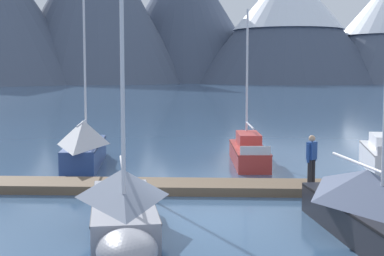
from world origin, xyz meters
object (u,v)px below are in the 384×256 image
sailboat_mid_dock_port (83,143)px  sailboat_outer_slip (375,209)px  sailboat_mid_dock_starboard (121,206)px  sailboat_far_berth (245,150)px  sailboat_end_of_dock (382,154)px  person_on_dock (309,156)px

sailboat_mid_dock_port → sailboat_outer_slip: sailboat_mid_dock_port is taller
sailboat_mid_dock_port → sailboat_mid_dock_starboard: (2.95, -10.73, -0.24)m
sailboat_far_berth → sailboat_outer_slip: size_ratio=0.84×
sailboat_mid_dock_starboard → sailboat_far_berth: bearing=69.8°
sailboat_far_berth → sailboat_outer_slip: 12.33m
sailboat_end_of_dock → person_on_dock: sailboat_end_of_dock is taller
sailboat_mid_dock_port → person_on_dock: 10.52m
sailboat_far_berth → sailboat_mid_dock_starboard: bearing=-110.2°
sailboat_far_berth → sailboat_outer_slip: sailboat_outer_slip is taller
sailboat_outer_slip → sailboat_far_berth: bearing=99.5°
sailboat_mid_dock_port → sailboat_far_berth: (7.24, 0.91, -0.43)m
sailboat_mid_dock_port → sailboat_outer_slip: 14.57m
sailboat_mid_dock_starboard → sailboat_far_berth: sailboat_far_berth is taller
sailboat_mid_dock_port → sailboat_mid_dock_starboard: sailboat_mid_dock_port is taller
sailboat_mid_dock_port → sailboat_far_berth: bearing=7.2°
sailboat_end_of_dock → person_on_dock: size_ratio=5.03×
sailboat_far_berth → sailboat_end_of_dock: sailboat_end_of_dock is taller
sailboat_far_berth → person_on_dock: sailboat_far_berth is taller
sailboat_far_berth → sailboat_end_of_dock: 5.96m
sailboat_far_berth → sailboat_mid_dock_port: bearing=-172.8°
sailboat_mid_dock_starboard → sailboat_end_of_dock: bearing=44.8°
sailboat_mid_dock_port → person_on_dock: size_ratio=5.52×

